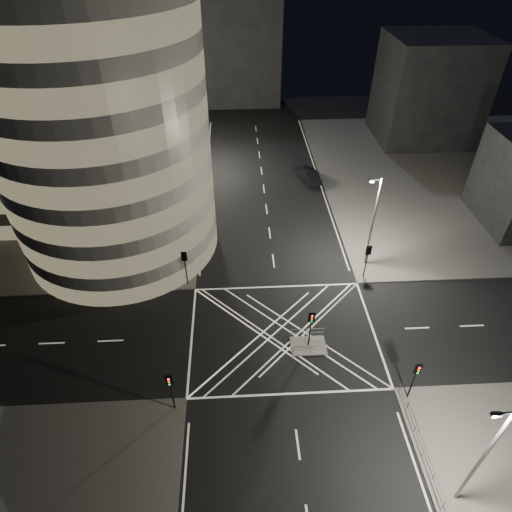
{
  "coord_description": "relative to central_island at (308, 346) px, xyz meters",
  "views": [
    {
      "loc": [
        -3.7,
        -24.57,
        29.07
      ],
      "look_at": [
        -2.0,
        7.25,
        3.0
      ],
      "focal_mm": 30.0,
      "sensor_mm": 36.0,
      "label": 1
    }
  ],
  "objects": [
    {
      "name": "tree_c",
      "position": [
        -12.5,
        22.5,
        4.36
      ],
      "size": [
        4.15,
        4.15,
        6.68
      ],
      "color": "black",
      "rests_on": "sidewalk_far_left"
    },
    {
      "name": "tree_d",
      "position": [
        -12.5,
        28.5,
        4.63
      ],
      "size": [
        4.3,
        4.3,
        7.04
      ],
      "color": "black",
      "rests_on": "sidewalk_far_left"
    },
    {
      "name": "tree_e",
      "position": [
        -12.5,
        34.5,
        4.2
      ],
      "size": [
        4.0,
        4.0,
        6.43
      ],
      "color": "black",
      "rests_on": "sidewalk_far_left"
    },
    {
      "name": "railing_island_south",
      "position": [
        0.0,
        -0.9,
        0.62
      ],
      "size": [
        2.8,
        0.06,
        1.1
      ],
      "primitive_type": "cube",
      "color": "slate",
      "rests_on": "central_island"
    },
    {
      "name": "railing_near_right",
      "position": [
        6.3,
        -10.65,
        0.62
      ],
      "size": [
        0.06,
        11.7,
        1.1
      ],
      "primitive_type": "cube",
      "color": "slate",
      "rests_on": "sidewalk_near_right"
    },
    {
      "name": "street_lamp_left_near",
      "position": [
        -11.44,
        13.5,
        5.47
      ],
      "size": [
        1.25,
        0.25,
        10.0
      ],
      "color": "slate",
      "rests_on": "sidewalk_far_left"
    },
    {
      "name": "sedan",
      "position": [
        4.08,
        28.53,
        0.77
      ],
      "size": [
        3.13,
        5.43,
        1.69
      ],
      "primitive_type": "imported",
      "rotation": [
        0.0,
        0.0,
        3.42
      ],
      "color": "black",
      "rests_on": "ground"
    },
    {
      "name": "sidewalk_far_left",
      "position": [
        -31.0,
        28.5,
        0.0
      ],
      "size": [
        42.0,
        42.0,
        0.15
      ],
      "primitive_type": "cube",
      "color": "#595654",
      "rests_on": "ground"
    },
    {
      "name": "street_lamp_right_far",
      "position": [
        7.44,
        10.5,
        5.47
      ],
      "size": [
        1.25,
        0.25,
        10.0
      ],
      "color": "slate",
      "rests_on": "sidewalk_far_right"
    },
    {
      "name": "sidewalk_far_right",
      "position": [
        27.0,
        28.5,
        0.0
      ],
      "size": [
        42.0,
        42.0,
        0.15
      ],
      "primitive_type": "cube",
      "color": "#595654",
      "rests_on": "ground"
    },
    {
      "name": "traffic_signal_fl",
      "position": [
        -10.8,
        8.3,
        2.84
      ],
      "size": [
        0.55,
        0.22,
        4.0
      ],
      "color": "black",
      "rests_on": "sidewalk_far_left"
    },
    {
      "name": "building_far_end",
      "position": [
        -6.0,
        59.5,
        8.93
      ],
      "size": [
        18.0,
        8.0,
        18.0
      ],
      "primitive_type": "cube",
      "color": "black",
      "rests_on": "ground"
    },
    {
      "name": "office_tower_curved",
      "position": [
        -22.74,
        20.24,
        12.58
      ],
      "size": [
        30.0,
        29.0,
        27.2
      ],
      "color": "gray",
      "rests_on": "sidewalk_far_left"
    },
    {
      "name": "office_block_rear",
      "position": [
        -24.0,
        43.5,
        11.07
      ],
      "size": [
        24.0,
        16.0,
        22.0
      ],
      "primitive_type": "cube",
      "color": "gray",
      "rests_on": "sidewalk_far_left"
    },
    {
      "name": "building_right_far",
      "position": [
        24.0,
        41.5,
        7.58
      ],
      "size": [
        14.0,
        12.0,
        15.0
      ],
      "primitive_type": "cube",
      "color": "black",
      "rests_on": "sidewalk_far_right"
    },
    {
      "name": "ground",
      "position": [
        -2.0,
        1.5,
        -0.07
      ],
      "size": [
        120.0,
        120.0,
        0.0
      ],
      "primitive_type": "plane",
      "color": "black",
      "rests_on": "ground"
    },
    {
      "name": "tree_a",
      "position": [
        -12.5,
        10.5,
        4.67
      ],
      "size": [
        3.76,
        3.76,
        6.77
      ],
      "color": "black",
      "rests_on": "sidewalk_far_left"
    },
    {
      "name": "traffic_signal_island",
      "position": [
        0.0,
        0.0,
        2.84
      ],
      "size": [
        0.55,
        0.22,
        4.0
      ],
      "color": "black",
      "rests_on": "central_island"
    },
    {
      "name": "railing_island_north",
      "position": [
        0.0,
        0.9,
        0.62
      ],
      "size": [
        2.8,
        0.06,
        1.1
      ],
      "primitive_type": "cube",
      "color": "slate",
      "rests_on": "central_island"
    },
    {
      "name": "traffic_signal_nl",
      "position": [
        -10.8,
        -5.3,
        2.84
      ],
      "size": [
        0.55,
        0.22,
        4.0
      ],
      "color": "black",
      "rests_on": "sidewalk_near_left"
    },
    {
      "name": "traffic_signal_fr",
      "position": [
        6.8,
        8.3,
        2.84
      ],
      "size": [
        0.55,
        0.22,
        4.0
      ],
      "color": "black",
      "rests_on": "sidewalk_far_right"
    },
    {
      "name": "street_lamp_right_near",
      "position": [
        7.44,
        -12.5,
        5.47
      ],
      "size": [
        1.25,
        0.25,
        10.0
      ],
      "color": "slate",
      "rests_on": "sidewalk_near_right"
    },
    {
      "name": "street_lamp_left_far",
      "position": [
        -11.44,
        31.5,
        5.47
      ],
      "size": [
        1.25,
        0.25,
        10.0
      ],
      "color": "slate",
      "rests_on": "sidewalk_far_left"
    },
    {
      "name": "central_island",
      "position": [
        0.0,
        0.0,
        0.0
      ],
      "size": [
        3.0,
        2.0,
        0.15
      ],
      "primitive_type": "cube",
      "color": "slate",
      "rests_on": "ground"
    },
    {
      "name": "tree_b",
      "position": [
        -12.5,
        16.5,
        4.46
      ],
      "size": [
        4.96,
        4.96,
        7.24
      ],
      "color": "black",
      "rests_on": "sidewalk_far_left"
    },
    {
      "name": "traffic_signal_nr",
      "position": [
        6.8,
        -5.3,
        2.84
      ],
      "size": [
        0.55,
        0.22,
        4.0
      ],
      "color": "black",
      "rests_on": "sidewalk_near_right"
    }
  ]
}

